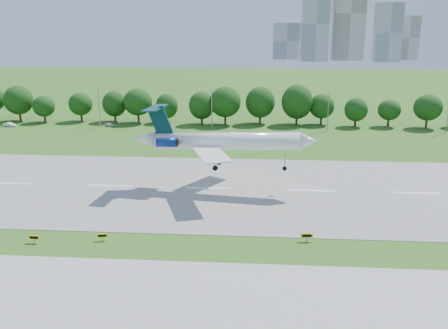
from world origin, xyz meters
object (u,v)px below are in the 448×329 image
airliner (218,140)px  taxi_sign_left (34,237)px  service_vehicle_b (110,125)px  service_vehicle_a (9,125)px

airliner → taxi_sign_left: airliner is taller
taxi_sign_left → service_vehicle_b: 87.12m
taxi_sign_left → service_vehicle_a: service_vehicle_a is taller
service_vehicle_a → airliner: bearing=-121.8°
taxi_sign_left → service_vehicle_b: taxi_sign_left is taller
airliner → service_vehicle_a: bearing=147.6°
service_vehicle_b → airliner: bearing=-120.0°
taxi_sign_left → airliner: bearing=51.1°
service_vehicle_b → taxi_sign_left: bearing=-144.3°
service_vehicle_b → service_vehicle_a: bearing=120.6°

